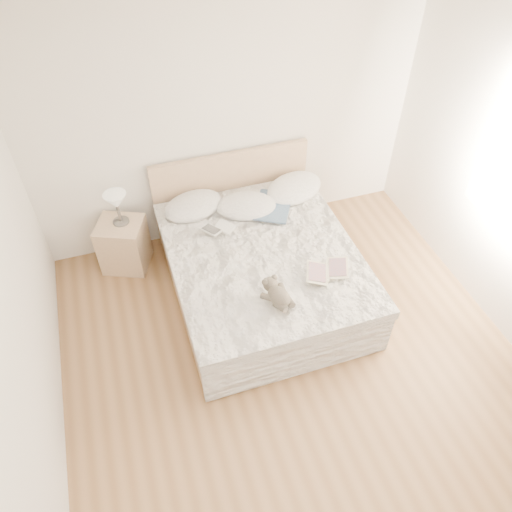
% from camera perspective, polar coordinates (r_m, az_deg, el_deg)
% --- Properties ---
extents(floor, '(4.00, 4.50, 0.00)m').
position_cam_1_polar(floor, '(4.50, 5.44, -14.46)').
color(floor, brown).
rests_on(floor, ground).
extents(ceiling, '(4.00, 4.50, 0.00)m').
position_cam_1_polar(ceiling, '(2.59, 9.66, 17.67)').
color(ceiling, white).
rests_on(ceiling, ground).
extents(wall_back, '(4.00, 0.02, 2.70)m').
position_cam_1_polar(wall_back, '(5.08, -3.37, 15.31)').
color(wall_back, white).
rests_on(wall_back, ground).
extents(wall_left, '(0.02, 4.50, 2.70)m').
position_cam_1_polar(wall_left, '(3.35, -26.81, -10.49)').
color(wall_left, white).
rests_on(wall_left, ground).
extents(bed, '(1.72, 2.14, 1.00)m').
position_cam_1_polar(bed, '(4.92, 0.49, -1.24)').
color(bed, tan).
rests_on(bed, floor).
extents(nightstand, '(0.57, 0.54, 0.56)m').
position_cam_1_polar(nightstand, '(5.37, -14.87, 1.26)').
color(nightstand, tan).
rests_on(nightstand, floor).
extents(table_lamp, '(0.26, 0.26, 0.35)m').
position_cam_1_polar(table_lamp, '(5.05, -15.68, 5.92)').
color(table_lamp, '#4D4843').
rests_on(table_lamp, nightstand).
extents(pillow_left, '(0.73, 0.60, 0.19)m').
position_cam_1_polar(pillow_left, '(5.13, -7.16, 5.72)').
color(pillow_left, silver).
rests_on(pillow_left, bed).
extents(pillow_middle, '(0.69, 0.56, 0.18)m').
position_cam_1_polar(pillow_middle, '(5.09, -1.15, 5.75)').
color(pillow_middle, silver).
rests_on(pillow_middle, bed).
extents(pillow_right, '(0.79, 0.69, 0.20)m').
position_cam_1_polar(pillow_right, '(5.34, 4.39, 7.77)').
color(pillow_right, white).
rests_on(pillow_right, bed).
extents(blouse, '(0.75, 0.76, 0.02)m').
position_cam_1_polar(blouse, '(5.11, 1.98, 5.73)').
color(blouse, '#3A5371').
rests_on(blouse, bed).
extents(photo_book, '(0.34, 0.33, 0.02)m').
position_cam_1_polar(photo_book, '(4.86, -4.34, 3.11)').
color(photo_book, silver).
rests_on(photo_book, bed).
extents(childrens_book, '(0.48, 0.41, 0.03)m').
position_cam_1_polar(childrens_book, '(4.49, 8.14, -1.69)').
color(childrens_book, beige).
rests_on(childrens_book, bed).
extents(teddy_bear, '(0.29, 0.35, 0.16)m').
position_cam_1_polar(teddy_bear, '(4.19, 2.62, -5.13)').
color(teddy_bear, brown).
rests_on(teddy_bear, bed).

